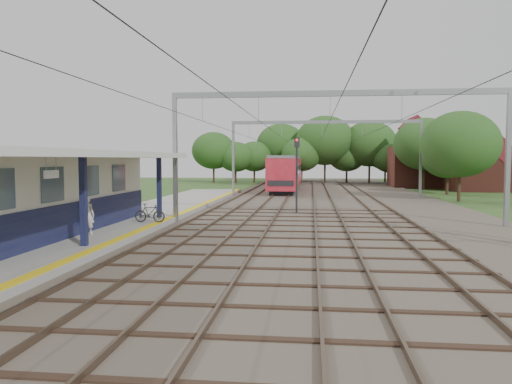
{
  "coord_description": "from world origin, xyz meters",
  "views": [
    {
      "loc": [
        2.27,
        -11.1,
        3.49
      ],
      "look_at": [
        -0.88,
        17.2,
        1.6
      ],
      "focal_mm": 35.0,
      "sensor_mm": 36.0,
      "label": 1
    }
  ],
  "objects_px": {
    "person": "(88,215)",
    "train": "(289,170)",
    "bicycle": "(150,213)",
    "signal_post": "(297,164)"
  },
  "relations": [
    {
      "from": "person",
      "to": "train",
      "type": "xyz_separation_m",
      "value": [
        6.49,
        42.83,
        0.92
      ]
    },
    {
      "from": "signal_post",
      "to": "person",
      "type": "bearing_deg",
      "value": -132.79
    },
    {
      "from": "train",
      "to": "signal_post",
      "type": "xyz_separation_m",
      "value": [
        1.85,
        -31.25,
        1.08
      ]
    },
    {
      "from": "person",
      "to": "bicycle",
      "type": "relative_size",
      "value": 1.04
    },
    {
      "from": "person",
      "to": "train",
      "type": "relative_size",
      "value": 0.05
    },
    {
      "from": "person",
      "to": "bicycle",
      "type": "bearing_deg",
      "value": -105.49
    },
    {
      "from": "signal_post",
      "to": "train",
      "type": "bearing_deg",
      "value": 86.37
    },
    {
      "from": "person",
      "to": "bicycle",
      "type": "height_order",
      "value": "person"
    },
    {
      "from": "bicycle",
      "to": "train",
      "type": "height_order",
      "value": "train"
    },
    {
      "from": "train",
      "to": "signal_post",
      "type": "distance_m",
      "value": 31.32
    }
  ]
}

